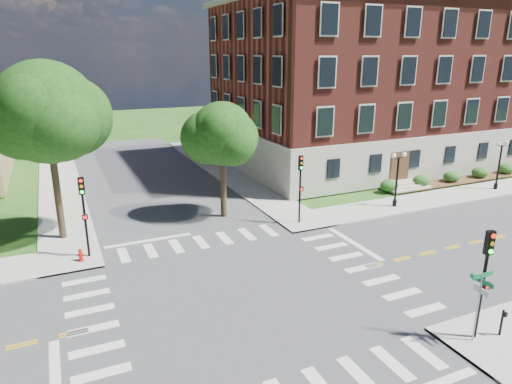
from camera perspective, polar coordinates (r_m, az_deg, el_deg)
name	(u,v)px	position (r m, az deg, el deg)	size (l,w,h in m)	color
ground	(245,295)	(23.35, -1.42, -12.71)	(160.00, 160.00, 0.00)	#274A14
road_ew	(245,295)	(23.35, -1.42, -12.70)	(90.00, 12.00, 0.01)	#3D3D3F
road_ns	(245,295)	(23.35, -1.42, -12.70)	(12.00, 90.00, 0.01)	#3D3D3F
sidewalk_ne	(333,182)	(42.79, 9.64, 1.21)	(34.00, 34.00, 0.12)	#9E9B93
crosswalk_east	(363,268)	(26.63, 13.20, -9.23)	(2.20, 10.20, 0.02)	silver
stop_bar_east	(354,244)	(29.68, 12.20, -6.33)	(0.40, 5.50, 0.00)	silver
main_building	(371,84)	(51.74, 14.14, 12.99)	(30.60, 22.40, 16.50)	#A6A293
shrub_row	(465,181)	(47.07, 24.67, 1.24)	(18.00, 2.00, 1.30)	#214316
tree_c	(47,113)	(30.29, -24.70, 9.00)	(6.18, 6.18, 11.13)	black
tree_d	(222,134)	(32.18, -4.27, 7.23)	(4.47, 4.47, 8.26)	black
traffic_signal_se	(485,271)	(20.74, 26.73, -8.83)	(0.37, 0.42, 4.80)	black
traffic_signal_ne	(300,180)	(31.39, 5.57, 1.46)	(0.37, 0.43, 4.80)	black
traffic_signal_nw	(84,207)	(27.73, -20.74, -1.73)	(0.35, 0.39, 4.80)	black
twin_lamp_west	(397,176)	(36.45, 17.22, 1.89)	(1.36, 0.36, 4.23)	black
twin_lamp_east	(499,162)	(44.57, 28.15, 3.30)	(1.36, 0.36, 4.23)	black
street_sign_pole	(480,293)	(20.85, 26.20, -11.31)	(1.10, 1.10, 3.10)	gray
push_button_post	(502,321)	(22.41, 28.41, -14.02)	(0.14, 0.21, 1.20)	black
fire_hydrant	(81,255)	(28.21, -21.05, -7.39)	(0.35, 0.35, 0.75)	#B9130E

